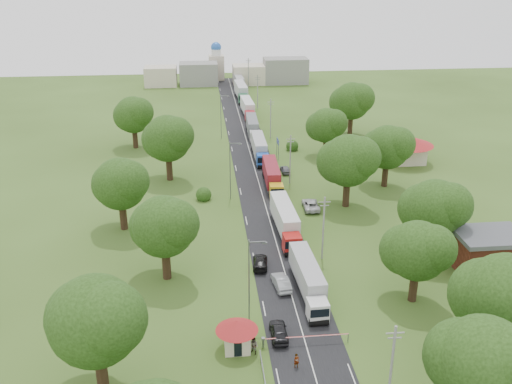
{
  "coord_description": "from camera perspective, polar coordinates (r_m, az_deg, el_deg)",
  "views": [
    {
      "loc": [
        -10.12,
        -73.35,
        37.34
      ],
      "look_at": [
        -1.68,
        10.2,
        3.0
      ],
      "focal_mm": 40.0,
      "sensor_mm": 36.0,
      "label": 1
    }
  ],
  "objects": [
    {
      "name": "truck_1",
      "position": [
        83.18,
        2.96,
        -2.84
      ],
      "size": [
        2.88,
        14.44,
        3.99
      ],
      "color": "#B11714",
      "rests_on": "ground"
    },
    {
      "name": "truck_0",
      "position": [
        69.1,
        5.25,
        -8.64
      ],
      "size": [
        2.75,
        13.49,
        3.73
      ],
      "color": "silver",
      "rests_on": "ground"
    },
    {
      "name": "pole_3",
      "position": [
        127.59,
        1.47,
        7.41
      ],
      "size": [
        1.6,
        0.24,
        9.0
      ],
      "color": "gray",
      "rests_on": "ground"
    },
    {
      "name": "truck_5",
      "position": [
        147.59,
        -0.83,
        8.42
      ],
      "size": [
        2.89,
        14.17,
        3.92
      ],
      "color": "maroon",
      "rests_on": "ground"
    },
    {
      "name": "car_lane_front",
      "position": [
        62.28,
        2.3,
        -13.76
      ],
      "size": [
        1.81,
        4.42,
        1.5
      ],
      "primitive_type": "imported",
      "rotation": [
        0.0,
        0.0,
        3.13
      ],
      "color": "black",
      "rests_on": "ground"
    },
    {
      "name": "ground",
      "position": [
        82.92,
        1.87,
        -4.53
      ],
      "size": [
        260.0,
        260.0,
        0.0
      ],
      "primitive_type": "plane",
      "color": "#334D19",
      "rests_on": "ground"
    },
    {
      "name": "truck_3",
      "position": [
        115.41,
        0.34,
        4.44
      ],
      "size": [
        2.52,
        13.92,
        3.86
      ],
      "color": "#1D4DAE",
      "rests_on": "ground"
    },
    {
      "name": "pole_4",
      "position": [
        154.64,
        0.16,
        10.05
      ],
      "size": [
        1.6,
        0.24,
        9.0
      ],
      "color": "gray",
      "rests_on": "ground"
    },
    {
      "name": "tree_4",
      "position": [
        91.53,
        9.19,
        3.16
      ],
      "size": [
        9.6,
        9.6,
        12.05
      ],
      "color": "#382616",
      "rests_on": "ground"
    },
    {
      "name": "pole_1",
      "position": [
        75.58,
        6.76,
        -3.52
      ],
      "size": [
        1.6,
        0.24,
        9.0
      ],
      "color": "gray",
      "rests_on": "ground"
    },
    {
      "name": "car_lane_mid",
      "position": [
        70.58,
        2.53,
        -9.0
      ],
      "size": [
        2.14,
        4.75,
        1.51
      ],
      "primitive_type": "imported",
      "rotation": [
        0.0,
        0.0,
        3.26
      ],
      "color": "#9FA2A7",
      "rests_on": "ground"
    },
    {
      "name": "tree_0",
      "position": [
        51.54,
        21.77,
        -15.37
      ],
      "size": [
        8.8,
        8.8,
        11.07
      ],
      "color": "#382616",
      "rests_on": "ground"
    },
    {
      "name": "pole_0",
      "position": [
        52.73,
        13.39,
        -16.74
      ],
      "size": [
        1.6,
        0.24,
        9.0
      ],
      "color": "gray",
      "rests_on": "ground"
    },
    {
      "name": "tree_3",
      "position": [
        78.13,
        17.41,
        -1.51
      ],
      "size": [
        8.8,
        8.8,
        11.07
      ],
      "color": "#382616",
      "rests_on": "ground"
    },
    {
      "name": "tree_1",
      "position": [
        59.61,
        23.66,
        -9.5
      ],
      "size": [
        9.6,
        9.6,
        12.05
      ],
      "color": "#382616",
      "rests_on": "ground"
    },
    {
      "name": "tree_12",
      "position": [
        103.0,
        -8.84,
        5.34
      ],
      "size": [
        9.6,
        9.6,
        12.05
      ],
      "color": "#382616",
      "rests_on": "ground"
    },
    {
      "name": "house_brick",
      "position": [
        79.19,
        22.19,
        -5.53
      ],
      "size": [
        8.6,
        6.6,
        5.2
      ],
      "color": "maroon",
      "rests_on": "ground"
    },
    {
      "name": "tree_7",
      "position": [
        131.49,
        9.54,
        8.98
      ],
      "size": [
        9.6,
        9.6,
        12.05
      ],
      "color": "#382616",
      "rests_on": "ground"
    },
    {
      "name": "tree_10",
      "position": [
        70.45,
        -9.2,
        -3.37
      ],
      "size": [
        8.8,
        8.8,
        11.07
      ],
      "color": "#382616",
      "rests_on": "ground"
    },
    {
      "name": "house_cream",
      "position": [
        115.87,
        14.81,
        4.58
      ],
      "size": [
        10.08,
        10.08,
        5.8
      ],
      "color": "beige",
      "rests_on": "ground"
    },
    {
      "name": "distant_town",
      "position": [
        186.76,
        -2.41,
        11.78
      ],
      "size": [
        52.0,
        8.0,
        8.0
      ],
      "color": "gray",
      "rests_on": "ground"
    },
    {
      "name": "pole_5",
      "position": [
        181.98,
        -0.77,
        11.9
      ],
      "size": [
        1.6,
        0.24,
        9.0
      ],
      "color": "gray",
      "rests_on": "ground"
    },
    {
      "name": "lamp_0",
      "position": [
        62.28,
        -0.57,
        -8.45
      ],
      "size": [
        2.03,
        0.22,
        10.0
      ],
      "color": "slate",
      "rests_on": "ground"
    },
    {
      "name": "car_verge_far",
      "position": [
        107.55,
        2.94,
        2.27
      ],
      "size": [
        1.69,
        3.95,
        1.33
      ],
      "primitive_type": "imported",
      "rotation": [
        0.0,
        0.0,
        3.17
      ],
      "color": "slate",
      "rests_on": "ground"
    },
    {
      "name": "boom_barrier",
      "position": [
        61.18,
        3.74,
        -14.38
      ],
      "size": [
        9.22,
        0.35,
        1.18
      ],
      "color": "slate",
      "rests_on": "ground"
    },
    {
      "name": "lamp_2",
      "position": [
        127.47,
        -3.47,
        7.76
      ],
      "size": [
        2.03,
        0.22,
        10.0
      ],
      "color": "slate",
      "rests_on": "ground"
    },
    {
      "name": "guard_booth",
      "position": [
        59.86,
        -1.92,
        -13.76
      ],
      "size": [
        4.4,
        4.4,
        3.45
      ],
      "color": "beige",
      "rests_on": "ground"
    },
    {
      "name": "pedestrian_booth",
      "position": [
        59.88,
        -0.22,
        -15.17
      ],
      "size": [
        1.19,
        1.16,
        1.93
      ],
      "primitive_type": "imported",
      "rotation": [
        0.0,
        0.0,
        -0.69
      ],
      "color": "gray",
      "rests_on": "ground"
    },
    {
      "name": "tree_5",
      "position": [
        101.54,
        12.99,
        4.41
      ],
      "size": [
        8.8,
        8.8,
        11.07
      ],
      "color": "#382616",
      "rests_on": "ground"
    },
    {
      "name": "info_sign",
      "position": [
        114.68,
        2.18,
        4.8
      ],
      "size": [
        0.12,
        3.1,
        4.1
      ],
      "color": "slate",
      "rests_on": "ground"
    },
    {
      "name": "truck_7",
      "position": [
        180.13,
        -1.73,
        10.92
      ],
      "size": [
        2.81,
        13.69,
        3.79
      ],
      "color": "#A3A3A3",
      "rests_on": "ground"
    },
    {
      "name": "church",
      "position": [
        194.09,
        -3.98,
        12.72
      ],
      "size": [
        5.0,
        5.0,
        12.3
      ],
      "color": "beige",
      "rests_on": "ground"
    },
    {
      "name": "tree_2",
      "position": [
        67.86,
        15.82,
        -5.62
      ],
      "size": [
        8.0,
        8.0,
        10.1
      ],
      "color": "#382616",
      "rests_on": "ground"
    },
    {
      "name": "tree_13",
      "position": [
        123.05,
        -12.18,
        7.58
      ],
      "size": [
        8.8,
        8.8,
        11.07
      ],
      "color": "#382616",
      "rests_on": "ground"
    },
    {
      "name": "truck_4",
      "position": [
        130.71,
        -0.36,
        6.55
      ],
      "size": [
        2.67,
        13.56,
        3.75
      ],
      "color": "silver",
      "rests_on": "ground"
    },
    {
      "name": "road",
      "position": [
        101.04,
        0.39,
        0.56
      ],
      "size": [
        8.0,
        200.0,
        0.04
      ],
      "primitive_type": "cube",
      "color": "black",
      "rests_on": "ground"
    },
    {
      "name": "tree_9",
      "position": [
        53.49,
        -15.77,
        -12.17
      ],
      "size": [
        9.6,
        9.6,
        12.05
      ],
      "color": "#382616",
      "rests_on": "ground"
    },
    {
      "name": "pedestrian_near",
      "position": [
        58.48,
        4.07,
        -16.51
      ],
      "size": [
        0.65,
        0.52,
        1.57
      ],
      "primitive_type": "imported",
      "rotation": [
        0.0,
        0.0,
        0.28
      ],
      "color": "gray",
      "rests_on": "ground"
    },
    {
      "name": "lamp_1",
      "position": [
        94.01,
        -2.52,
        2.46
      ],
      "size": [
        2.03,
        0.22,
        10.0
      ],
      "color": "slate",
      "rests_on": "ground"
    },
    {
      "name": "car_verge_near",
      "position": [
        92.1,
        5.49,
        -1.28
      ],
      "size": [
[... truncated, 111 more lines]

